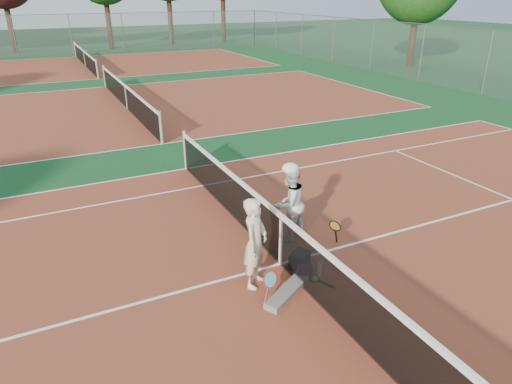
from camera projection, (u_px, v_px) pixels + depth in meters
ground at (280, 264)px, 8.38m from camera, size 130.00×130.00×0.00m
court_main at (280, 264)px, 8.37m from camera, size 23.77×10.97×0.01m
court_far_a at (128, 109)px, 19.47m from camera, size 23.77×10.97×0.01m
court_far_b at (86, 66)px, 30.56m from camera, size 23.77×10.97×0.01m
net_main at (281, 240)px, 8.17m from camera, size 0.10×10.98×1.02m
net_far_a at (126, 97)px, 19.26m from camera, size 0.10×10.98×1.02m
net_far_b at (85, 58)px, 30.36m from camera, size 0.10×10.98×1.02m
fence_back at (71, 35)px, 35.71m from camera, size 32.00×0.06×3.00m
player_a at (255, 243)px, 7.50m from camera, size 0.68×0.68×1.60m
player_b at (289, 204)px, 8.92m from camera, size 0.90×0.79×1.56m
racket_red at (270, 287)px, 7.29m from camera, size 0.45×0.43×0.52m
racket_black_held at (334, 233)px, 8.87m from camera, size 0.37×0.37×0.56m
racket_spare at (312, 278)px, 7.96m from camera, size 0.49×0.66×0.03m
sports_bag_navy at (300, 260)px, 8.23m from camera, size 0.45×0.41×0.30m
sports_bag_purple at (305, 273)px, 7.93m from camera, size 0.33×0.31×0.22m
net_cover_canvas at (287, 292)px, 7.51m from camera, size 1.06×0.76×0.11m
water_bottle at (320, 270)px, 7.94m from camera, size 0.09×0.09×0.30m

